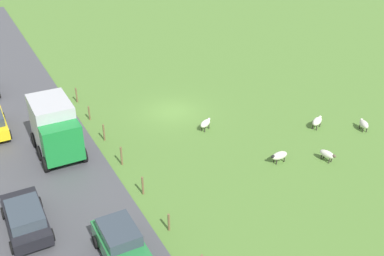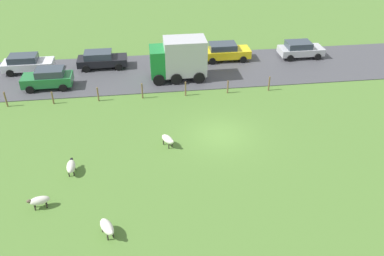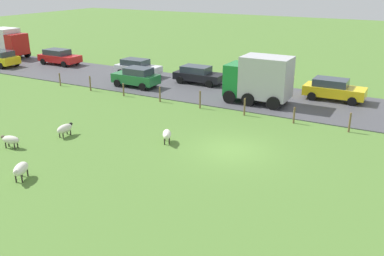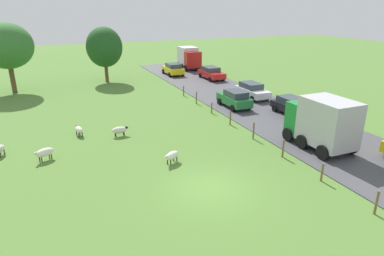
{
  "view_description": "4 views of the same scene",
  "coord_description": "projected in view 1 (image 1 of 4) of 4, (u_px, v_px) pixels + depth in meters",
  "views": [
    {
      "loc": [
        13.28,
        28.03,
        15.7
      ],
      "look_at": [
        1.2,
        5.35,
        1.49
      ],
      "focal_mm": 42.33,
      "sensor_mm": 36.0,
      "label": 1
    },
    {
      "loc": [
        -22.01,
        4.86,
        14.9
      ],
      "look_at": [
        -1.04,
        2.1,
        1.41
      ],
      "focal_mm": 37.28,
      "sensor_mm": 36.0,
      "label": 2
    },
    {
      "loc": [
        -19.68,
        -8.34,
        8.97
      ],
      "look_at": [
        -1.38,
        1.69,
        1.42
      ],
      "focal_mm": 39.49,
      "sensor_mm": 36.0,
      "label": 3
    },
    {
      "loc": [
        -6.98,
        -13.97,
        9.06
      ],
      "look_at": [
        1.12,
        4.98,
        1.58
      ],
      "focal_mm": 31.27,
      "sensor_mm": 36.0,
      "label": 4
    }
  ],
  "objects": [
    {
      "name": "ground_plane",
      "position": [
        173.0,
        112.0,
        34.71
      ],
      "size": [
        160.0,
        160.0,
        0.0
      ],
      "primitive_type": "plane",
      "color": "#517A33"
    },
    {
      "name": "fence_post_2",
      "position": [
        104.0,
        133.0,
        30.64
      ],
      "size": [
        0.12,
        0.12,
        1.2
      ],
      "primitive_type": "cylinder",
      "color": "brown",
      "rests_on": "ground_plane"
    },
    {
      "name": "fence_post_4",
      "position": [
        143.0,
        186.0,
        25.39
      ],
      "size": [
        0.12,
        0.12,
        1.16
      ],
      "primitive_type": "cylinder",
      "color": "brown",
      "rests_on": "ground_plane"
    },
    {
      "name": "fence_post_0",
      "position": [
        76.0,
        95.0,
        35.9
      ],
      "size": [
        0.12,
        0.12,
        1.23
      ],
      "primitive_type": "cylinder",
      "color": "brown",
      "rests_on": "ground_plane"
    },
    {
      "name": "sheep_4",
      "position": [
        327.0,
        154.0,
        28.44
      ],
      "size": [
        0.67,
        1.19,
        0.71
      ],
      "color": "silver",
      "rests_on": "ground_plane"
    },
    {
      "name": "car_1",
      "position": [
        121.0,
        243.0,
        20.9
      ],
      "size": [
        1.98,
        3.98,
        1.65
      ],
      "color": "#237238",
      "rests_on": "road_strip"
    },
    {
      "name": "truck_0",
      "position": [
        55.0,
        127.0,
        28.59
      ],
      "size": [
        2.65,
        4.67,
        3.49
      ],
      "color": "#197F33",
      "rests_on": "road_strip"
    },
    {
      "name": "sheep_2",
      "position": [
        364.0,
        124.0,
        31.94
      ],
      "size": [
        0.86,
        1.15,
        0.73
      ],
      "color": "beige",
      "rests_on": "ground_plane"
    },
    {
      "name": "sheep_3",
      "position": [
        279.0,
        156.0,
        28.31
      ],
      "size": [
        1.24,
        0.54,
        0.73
      ],
      "color": "silver",
      "rests_on": "ground_plane"
    },
    {
      "name": "sheep_0",
      "position": [
        205.0,
        123.0,
        31.98
      ],
      "size": [
        1.19,
        0.96,
        0.75
      ],
      "color": "silver",
      "rests_on": "ground_plane"
    },
    {
      "name": "sheep_1",
      "position": [
        317.0,
        121.0,
        32.21
      ],
      "size": [
        1.28,
        0.98,
        0.79
      ],
      "color": "silver",
      "rests_on": "ground_plane"
    },
    {
      "name": "fence_post_1",
      "position": [
        89.0,
        113.0,
        33.3
      ],
      "size": [
        0.12,
        0.12,
        1.08
      ],
      "primitive_type": "cylinder",
      "color": "brown",
      "rests_on": "ground_plane"
    },
    {
      "name": "car_0",
      "position": [
        26.0,
        218.0,
        22.59
      ],
      "size": [
        2.04,
        4.39,
        1.51
      ],
      "color": "black",
      "rests_on": "road_strip"
    },
    {
      "name": "road_strip",
      "position": [
        29.0,
        145.0,
        30.28
      ],
      "size": [
        8.0,
        80.0,
        0.06
      ],
      "primitive_type": "cube",
      "color": "#47474C",
      "rests_on": "ground_plane"
    },
    {
      "name": "fence_post_3",
      "position": [
        121.0,
        156.0,
        27.99
      ],
      "size": [
        0.12,
        0.12,
        1.28
      ],
      "primitive_type": "cylinder",
      "color": "brown",
      "rests_on": "ground_plane"
    },
    {
      "name": "fence_post_5",
      "position": [
        169.0,
        222.0,
        22.79
      ],
      "size": [
        0.12,
        0.12,
        1.02
      ],
      "primitive_type": "cylinder",
      "color": "brown",
      "rests_on": "ground_plane"
    }
  ]
}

